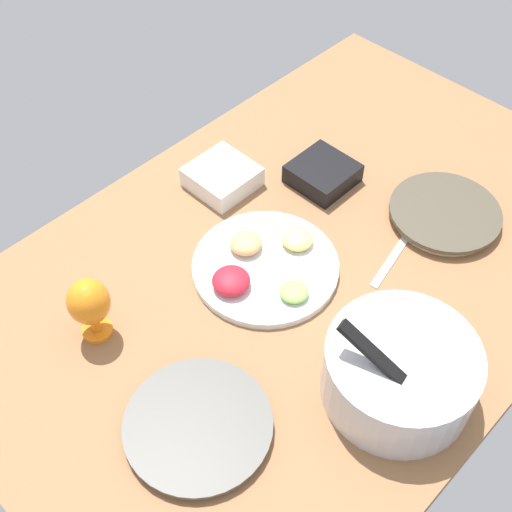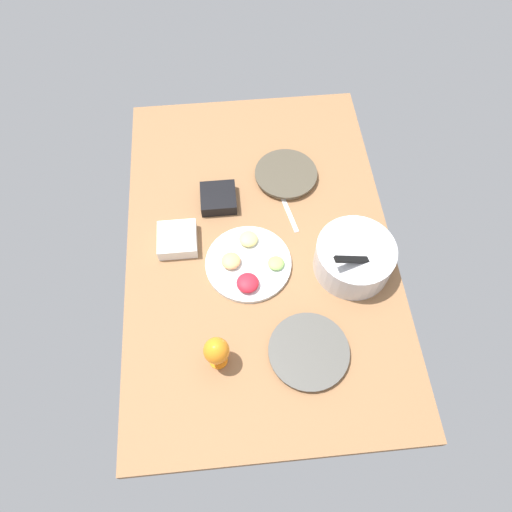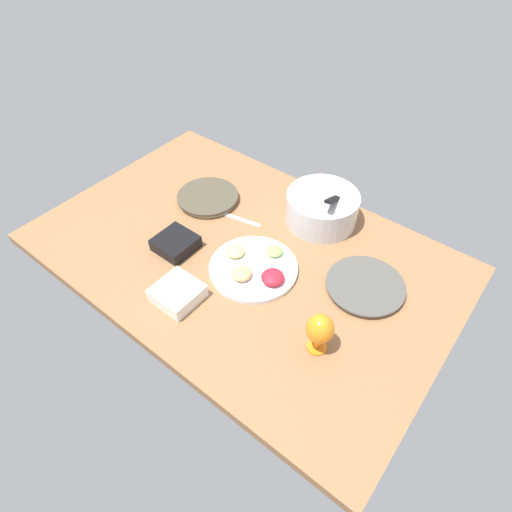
{
  "view_description": "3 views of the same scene",
  "coord_description": "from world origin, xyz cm",
  "px_view_note": "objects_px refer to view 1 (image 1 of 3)",
  "views": [
    {
      "loc": [
        79.98,
        60.63,
        117.88
      ],
      "look_at": [
        11.94,
        -5.75,
        6.09
      ],
      "focal_mm": 47.56,
      "sensor_mm": 36.0,
      "label": 1
    },
    {
      "loc": [
        96.25,
        -10.4,
        159.14
      ],
      "look_at": [
        9.51,
        -2.19,
        6.09
      ],
      "focal_mm": 33.13,
      "sensor_mm": 36.0,
      "label": 2
    },
    {
      "loc": [
        76.91,
        -88.49,
        118.73
      ],
      "look_at": [
        9.48,
        -3.53,
        6.09
      ],
      "focal_mm": 30.19,
      "sensor_mm": 36.0,
      "label": 3
    }
  ],
  "objects_px": {
    "mixing_bowl": "(400,371)",
    "square_bowl_black": "(323,173)",
    "dinner_plate_right": "(198,426)",
    "square_bowl_white": "(222,176)",
    "dinner_plate_left": "(445,214)",
    "fruit_platter": "(264,265)",
    "hurricane_glass_orange": "(89,303)"
  },
  "relations": [
    {
      "from": "mixing_bowl",
      "to": "square_bowl_black",
      "type": "relative_size",
      "value": 2.03
    },
    {
      "from": "dinner_plate_right",
      "to": "square_bowl_white",
      "type": "height_order",
      "value": "square_bowl_white"
    },
    {
      "from": "dinner_plate_left",
      "to": "dinner_plate_right",
      "type": "bearing_deg",
      "value": -1.38
    },
    {
      "from": "fruit_platter",
      "to": "square_bowl_black",
      "type": "relative_size",
      "value": 2.28
    },
    {
      "from": "dinner_plate_right",
      "to": "fruit_platter",
      "type": "xyz_separation_m",
      "value": [
        -0.36,
        -0.18,
        0.0
      ]
    },
    {
      "from": "dinner_plate_right",
      "to": "mixing_bowl",
      "type": "relative_size",
      "value": 0.96
    },
    {
      "from": "square_bowl_black",
      "to": "dinner_plate_left",
      "type": "bearing_deg",
      "value": 109.63
    },
    {
      "from": "dinner_plate_left",
      "to": "dinner_plate_right",
      "type": "distance_m",
      "value": 0.78
    },
    {
      "from": "hurricane_glass_orange",
      "to": "fruit_platter",
      "type": "bearing_deg",
      "value": 159.74
    },
    {
      "from": "dinner_plate_left",
      "to": "mixing_bowl",
      "type": "relative_size",
      "value": 0.91
    },
    {
      "from": "dinner_plate_right",
      "to": "hurricane_glass_orange",
      "type": "relative_size",
      "value": 1.8
    },
    {
      "from": "hurricane_glass_orange",
      "to": "square_bowl_black",
      "type": "distance_m",
      "value": 0.68
    },
    {
      "from": "dinner_plate_left",
      "to": "square_bowl_black",
      "type": "distance_m",
      "value": 0.31
    },
    {
      "from": "mixing_bowl",
      "to": "square_bowl_white",
      "type": "xyz_separation_m",
      "value": [
        -0.17,
        -0.66,
        -0.04
      ]
    },
    {
      "from": "dinner_plate_right",
      "to": "mixing_bowl",
      "type": "height_order",
      "value": "mixing_bowl"
    },
    {
      "from": "dinner_plate_left",
      "to": "hurricane_glass_orange",
      "type": "relative_size",
      "value": 1.7
    },
    {
      "from": "mixing_bowl",
      "to": "fruit_platter",
      "type": "bearing_deg",
      "value": -95.81
    },
    {
      "from": "fruit_platter",
      "to": "square_bowl_black",
      "type": "height_order",
      "value": "fruit_platter"
    },
    {
      "from": "square_bowl_white",
      "to": "mixing_bowl",
      "type": "bearing_deg",
      "value": 75.79
    },
    {
      "from": "dinner_plate_right",
      "to": "fruit_platter",
      "type": "height_order",
      "value": "fruit_platter"
    },
    {
      "from": "fruit_platter",
      "to": "square_bowl_white",
      "type": "xyz_separation_m",
      "value": [
        -0.13,
        -0.27,
        0.01
      ]
    },
    {
      "from": "dinner_plate_left",
      "to": "dinner_plate_right",
      "type": "xyz_separation_m",
      "value": [
        0.78,
        -0.02,
        -0.0
      ]
    },
    {
      "from": "square_bowl_white",
      "to": "dinner_plate_right",
      "type": "bearing_deg",
      "value": 42.22
    },
    {
      "from": "dinner_plate_left",
      "to": "fruit_platter",
      "type": "height_order",
      "value": "fruit_platter"
    },
    {
      "from": "dinner_plate_right",
      "to": "hurricane_glass_orange",
      "type": "bearing_deg",
      "value": -90.33
    },
    {
      "from": "mixing_bowl",
      "to": "square_bowl_black",
      "type": "xyz_separation_m",
      "value": [
        -0.35,
        -0.49,
        -0.04
      ]
    },
    {
      "from": "fruit_platter",
      "to": "hurricane_glass_orange",
      "type": "bearing_deg",
      "value": -20.26
    },
    {
      "from": "hurricane_glass_orange",
      "to": "square_bowl_white",
      "type": "xyz_separation_m",
      "value": [
        -0.49,
        -0.13,
        -0.07
      ]
    },
    {
      "from": "dinner_plate_left",
      "to": "square_bowl_white",
      "type": "bearing_deg",
      "value": -58.02
    },
    {
      "from": "dinner_plate_left",
      "to": "fruit_platter",
      "type": "relative_size",
      "value": 0.81
    },
    {
      "from": "dinner_plate_left",
      "to": "mixing_bowl",
      "type": "distance_m",
      "value": 0.5
    },
    {
      "from": "mixing_bowl",
      "to": "hurricane_glass_orange",
      "type": "distance_m",
      "value": 0.62
    }
  ]
}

